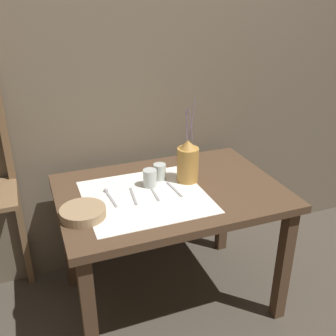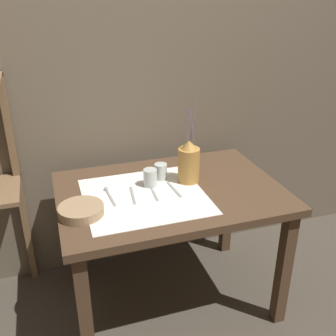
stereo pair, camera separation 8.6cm
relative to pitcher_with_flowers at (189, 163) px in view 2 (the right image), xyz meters
name	(u,v)px [view 2 (the right image)]	position (x,y,z in m)	size (l,w,h in m)	color
ground_plane	(170,297)	(-0.12, -0.06, -0.82)	(12.00, 12.00, 0.00)	#473F35
stone_wall_back	(142,72)	(-0.12, 0.44, 0.38)	(7.00, 0.06, 2.40)	#6B5E4C
wooden_table	(170,206)	(-0.12, -0.06, -0.20)	(1.12, 0.78, 0.71)	#4C3523
linen_cloth	(145,196)	(-0.26, -0.09, -0.11)	(0.58, 0.54, 0.00)	white
pitcher_with_flowers	(189,163)	(0.00, 0.00, 0.00)	(0.11, 0.11, 0.44)	#B7843D
wooden_bowl	(81,211)	(-0.57, -0.16, -0.09)	(0.20, 0.20, 0.04)	#9E7F5B
glass_tumbler_near	(150,178)	(-0.20, 0.01, -0.06)	(0.07, 0.07, 0.09)	#B7C1BC
glass_tumbler_far	(161,172)	(-0.13, 0.07, -0.06)	(0.07, 0.07, 0.09)	#B7C1BC
spoon_inner	(108,192)	(-0.43, 0.00, -0.10)	(0.03, 0.19, 0.02)	#939399
knife_center	(133,195)	(-0.31, -0.07, -0.10)	(0.03, 0.17, 0.00)	#939399
spoon_outer	(151,187)	(-0.20, -0.01, -0.10)	(0.03, 0.19, 0.02)	#939399
fork_inner	(174,189)	(-0.10, -0.07, -0.10)	(0.03, 0.17, 0.00)	#939399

